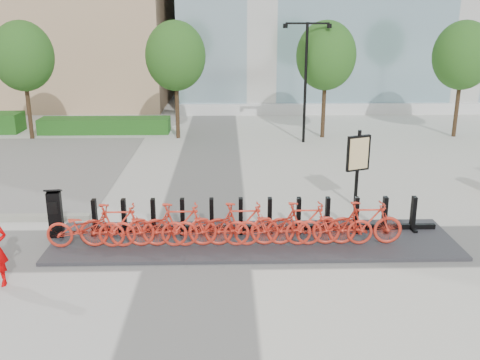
{
  "coord_description": "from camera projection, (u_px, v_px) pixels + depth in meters",
  "views": [
    {
      "loc": [
        0.66,
        -11.56,
        5.19
      ],
      "look_at": [
        1.0,
        1.5,
        1.2
      ],
      "focal_mm": 40.0,
      "sensor_mm": 36.0,
      "label": 1
    }
  ],
  "objects": [
    {
      "name": "bike_9",
      "position": [
        365.0,
        223.0,
        12.42
      ],
      "size": [
        1.75,
        0.49,
        1.05
      ],
      "primitive_type": "imported",
      "rotation": [
        0.0,
        0.0,
        1.57
      ],
      "color": "red",
      "rests_on": "dock_pad"
    },
    {
      "name": "tree_2",
      "position": [
        326.0,
        56.0,
        23.1
      ],
      "size": [
        2.6,
        2.6,
        5.1
      ],
      "color": "#44301D",
      "rests_on": "ground"
    },
    {
      "name": "bike_5",
      "position": [
        242.0,
        224.0,
        12.35
      ],
      "size": [
        1.75,
        0.49,
        1.05
      ],
      "primitive_type": "imported",
      "rotation": [
        0.0,
        0.0,
        1.57
      ],
      "color": "red",
      "rests_on": "dock_pad"
    },
    {
      "name": "tree_3",
      "position": [
        463.0,
        56.0,
        23.25
      ],
      "size": [
        2.6,
        2.6,
        5.1
      ],
      "color": "#44301D",
      "rests_on": "ground"
    },
    {
      "name": "hedge_b",
      "position": [
        105.0,
        125.0,
        24.94
      ],
      "size": [
        6.0,
        1.2,
        0.7
      ],
      "primitive_type": "cube",
      "color": "#255820",
      "rests_on": "ground"
    },
    {
      "name": "bike_6",
      "position": [
        273.0,
        226.0,
        12.38
      ],
      "size": [
        1.8,
        0.63,
        0.95
      ],
      "primitive_type": "imported",
      "rotation": [
        0.0,
        0.0,
        1.57
      ],
      "color": "red",
      "rests_on": "dock_pad"
    },
    {
      "name": "streetlamp",
      "position": [
        306.0,
        69.0,
        22.25
      ],
      "size": [
        2.0,
        0.2,
        5.0
      ],
      "color": "black",
      "rests_on": "ground"
    },
    {
      "name": "bike_3",
      "position": [
        179.0,
        225.0,
        12.31
      ],
      "size": [
        1.75,
        0.49,
        1.05
      ],
      "primitive_type": "imported",
      "rotation": [
        0.0,
        0.0,
        1.57
      ],
      "color": "red",
      "rests_on": "dock_pad"
    },
    {
      "name": "bike_4",
      "position": [
        211.0,
        226.0,
        12.35
      ],
      "size": [
        1.8,
        0.63,
        0.95
      ],
      "primitive_type": "imported",
      "rotation": [
        0.0,
        0.0,
        1.57
      ],
      "color": "red",
      "rests_on": "dock_pad"
    },
    {
      "name": "kiosk",
      "position": [
        55.0,
        213.0,
        12.84
      ],
      "size": [
        0.42,
        0.36,
        1.24
      ],
      "rotation": [
        0.0,
        0.0,
        0.13
      ],
      "color": "black",
      "rests_on": "dock_pad"
    },
    {
      "name": "dock_pad",
      "position": [
        254.0,
        240.0,
        12.86
      ],
      "size": [
        9.6,
        2.4,
        0.08
      ],
      "primitive_type": "cube",
      "color": "#303135",
      "rests_on": "ground"
    },
    {
      "name": "tree_0",
      "position": [
        23.0,
        56.0,
        22.77
      ],
      "size": [
        2.6,
        2.6,
        5.1
      ],
      "color": "#44301D",
      "rests_on": "ground"
    },
    {
      "name": "dock_rail_posts",
      "position": [
        255.0,
        215.0,
        13.18
      ],
      "size": [
        8.02,
        0.5,
        0.85
      ],
      "primitive_type": null,
      "color": "black",
      "rests_on": "dock_pad"
    },
    {
      "name": "bike_2",
      "position": [
        148.0,
        227.0,
        12.31
      ],
      "size": [
        1.8,
        0.63,
        0.95
      ],
      "primitive_type": "imported",
      "rotation": [
        0.0,
        0.0,
        1.57
      ],
      "color": "red",
      "rests_on": "dock_pad"
    },
    {
      "name": "bike_8",
      "position": [
        334.0,
        225.0,
        12.42
      ],
      "size": [
        1.8,
        0.63,
        0.95
      ],
      "primitive_type": "imported",
      "rotation": [
        0.0,
        0.0,
        1.57
      ],
      "color": "red",
      "rests_on": "dock_pad"
    },
    {
      "name": "tree_1",
      "position": [
        175.0,
        56.0,
        22.94
      ],
      "size": [
        2.6,
        2.6,
        5.1
      ],
      "color": "#44301D",
      "rests_on": "ground"
    },
    {
      "name": "bike_0",
      "position": [
        85.0,
        228.0,
        12.27
      ],
      "size": [
        1.8,
        0.63,
        0.95
      ],
      "primitive_type": "imported",
      "rotation": [
        0.0,
        0.0,
        1.57
      ],
      "color": "red",
      "rests_on": "dock_pad"
    },
    {
      "name": "map_sign",
      "position": [
        358.0,
        156.0,
        14.91
      ],
      "size": [
        0.71,
        0.37,
        2.21
      ],
      "rotation": [
        0.0,
        0.0,
        0.39
      ],
      "color": "black",
      "rests_on": "ground"
    },
    {
      "name": "ground",
      "position": [
        199.0,
        248.0,
        12.55
      ],
      "size": [
        120.0,
        120.0,
        0.0
      ],
      "primitive_type": "plane",
      "color": "beige"
    },
    {
      "name": "bike_7",
      "position": [
        304.0,
        223.0,
        12.39
      ],
      "size": [
        1.75,
        0.49,
        1.05
      ],
      "primitive_type": "imported",
      "rotation": [
        0.0,
        0.0,
        1.57
      ],
      "color": "red",
      "rests_on": "dock_pad"
    },
    {
      "name": "bike_1",
      "position": [
        117.0,
        225.0,
        12.28
      ],
      "size": [
        1.75,
        0.49,
        1.05
      ],
      "primitive_type": "imported",
      "rotation": [
        0.0,
        0.0,
        1.57
      ],
      "color": "red",
      "rests_on": "dock_pad"
    }
  ]
}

